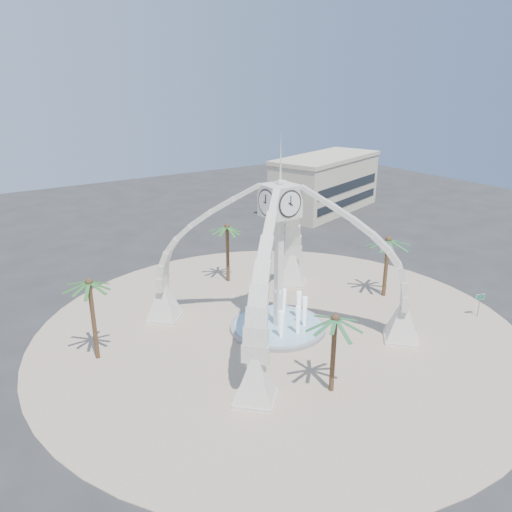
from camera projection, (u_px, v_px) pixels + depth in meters
ground at (278, 329)px, 41.93m from camera, size 140.00×140.00×0.00m
plaza at (278, 329)px, 41.92m from camera, size 40.00×40.00×0.06m
clock_tower at (279, 257)px, 39.74m from camera, size 17.94×17.94×16.30m
fountain at (278, 326)px, 41.84m from camera, size 8.00×8.00×3.62m
building_ne at (326, 183)px, 78.14m from camera, size 21.87×14.17×8.60m
palm_east at (389, 240)px, 46.40m from camera, size 4.28×4.28×6.49m
palm_west at (89, 283)px, 35.51m from camera, size 4.01×4.01×6.90m
palm_north at (227, 227)px, 49.82m from camera, size 4.89×4.89×6.62m
palm_south at (335, 319)px, 31.87m from camera, size 4.65×4.65×6.14m
street_sign at (480, 300)px, 43.50m from camera, size 0.80×0.32×2.30m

